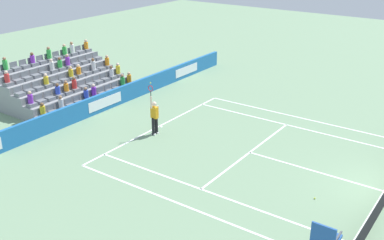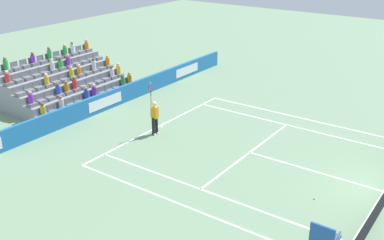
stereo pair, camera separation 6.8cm
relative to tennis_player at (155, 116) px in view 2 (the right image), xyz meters
The scene contains 12 objects.
line_baseline 1.45m from the tennis_player, 153.50° to the right, with size 10.97×0.10×0.01m, color white.
line_service 5.20m from the tennis_player, 100.65° to the left, with size 8.23×0.10×0.01m, color white.
line_centre_service 8.33m from the tennis_player, 96.55° to the left, with size 0.10×6.40×0.01m, color white.
line_singles_sideline_left 6.40m from the tennis_player, 59.92° to the left, with size 0.10×11.89×0.01m, color white.
line_singles_sideline_right 7.52m from the tennis_player, 132.74° to the left, with size 0.10×11.89×0.01m, color white.
line_doubles_sideline_left 7.18m from the tennis_player, 50.32° to the left, with size 0.10×11.89×0.01m, color white.
line_doubles_sideline_right 8.50m from the tennis_player, 139.58° to the left, with size 0.10×11.89×0.01m, color white.
line_centre_mark 1.42m from the tennis_player, 158.56° to the right, with size 0.10×0.20×0.01m, color white.
sponsor_barrier 4.70m from the tennis_player, 101.63° to the right, with size 24.19×0.22×1.06m.
tennis_player is the anchor object (origin of this frame).
stadium_stand 8.20m from the tennis_player, 96.64° to the right, with size 7.44×4.75×3.05m.
loose_tennis_ball 9.20m from the tennis_player, 82.35° to the left, with size 0.07×0.07×0.07m, color #D1E533.
Camera 2 is at (17.56, 2.71, 9.72)m, focal length 43.15 mm.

